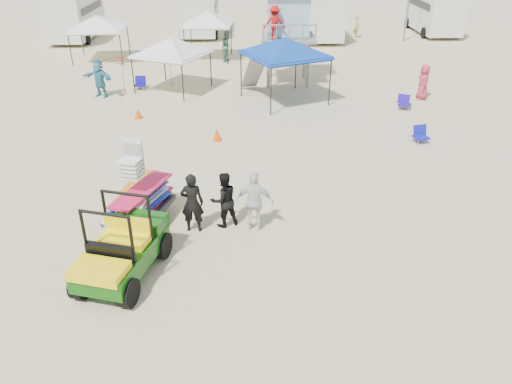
{
  "coord_description": "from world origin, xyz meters",
  "views": [
    {
      "loc": [
        0.19,
        -8.58,
        7.53
      ],
      "look_at": [
        0.5,
        3.0,
        1.3
      ],
      "focal_mm": 35.0,
      "sensor_mm": 36.0,
      "label": 1
    }
  ],
  "objects_px": {
    "utility_cart": "(119,244)",
    "canopy_blue": "(285,40)",
    "surf_trailer": "(138,196)",
    "man_left": "(192,203)",
    "lifeguard_tower": "(286,19)"
  },
  "relations": [
    {
      "from": "utility_cart",
      "to": "man_left",
      "type": "xyz_separation_m",
      "value": [
        1.52,
        2.04,
        -0.07
      ]
    },
    {
      "from": "surf_trailer",
      "to": "lifeguard_tower",
      "type": "relative_size",
      "value": 0.6
    },
    {
      "from": "man_left",
      "to": "utility_cart",
      "type": "bearing_deg",
      "value": 54.98
    },
    {
      "from": "lifeguard_tower",
      "to": "canopy_blue",
      "type": "bearing_deg",
      "value": -95.34
    },
    {
      "from": "utility_cart",
      "to": "man_left",
      "type": "bearing_deg",
      "value": 53.22
    },
    {
      "from": "surf_trailer",
      "to": "canopy_blue",
      "type": "distance_m",
      "value": 12.38
    },
    {
      "from": "utility_cart",
      "to": "man_left",
      "type": "distance_m",
      "value": 2.54
    },
    {
      "from": "lifeguard_tower",
      "to": "canopy_blue",
      "type": "xyz_separation_m",
      "value": [
        -0.3,
        -3.26,
        -0.43
      ]
    },
    {
      "from": "utility_cart",
      "to": "surf_trailer",
      "type": "distance_m",
      "value": 2.34
    },
    {
      "from": "utility_cart",
      "to": "canopy_blue",
      "type": "bearing_deg",
      "value": 70.05
    },
    {
      "from": "man_left",
      "to": "canopy_blue",
      "type": "relative_size",
      "value": 0.4
    },
    {
      "from": "lifeguard_tower",
      "to": "surf_trailer",
      "type": "bearing_deg",
      "value": -109.82
    },
    {
      "from": "lifeguard_tower",
      "to": "canopy_blue",
      "type": "relative_size",
      "value": 1.02
    },
    {
      "from": "lifeguard_tower",
      "to": "canopy_blue",
      "type": "distance_m",
      "value": 3.3
    },
    {
      "from": "surf_trailer",
      "to": "man_left",
      "type": "height_order",
      "value": "surf_trailer"
    }
  ]
}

